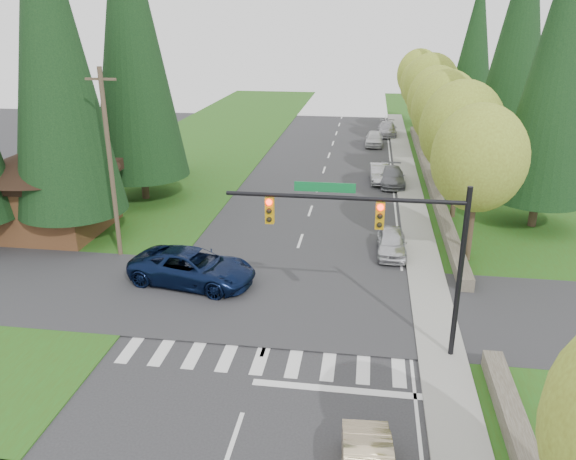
% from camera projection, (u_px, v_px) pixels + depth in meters
% --- Properties ---
extents(ground, '(120.00, 120.00, 0.00)m').
position_uv_depth(ground, '(242.00, 415.00, 18.41)').
color(ground, '#28282B').
rests_on(ground, ground).
extents(grass_east, '(14.00, 110.00, 0.06)m').
position_uv_depth(grass_east, '(515.00, 225.00, 35.16)').
color(grass_east, '#2E4D14').
rests_on(grass_east, ground).
extents(grass_west, '(14.00, 110.00, 0.06)m').
position_uv_depth(grass_west, '(121.00, 206.00, 38.66)').
color(grass_west, '#2E4D14').
rests_on(grass_west, ground).
extents(cross_street, '(120.00, 8.00, 0.10)m').
position_uv_depth(cross_street, '(280.00, 301.00, 25.82)').
color(cross_street, '#28282B').
rests_on(cross_street, ground).
extents(sidewalk_east, '(1.80, 80.00, 0.13)m').
position_uv_depth(sidewalk_east, '(414.00, 210.00, 37.82)').
color(sidewalk_east, gray).
rests_on(sidewalk_east, ground).
extents(curb_east, '(0.20, 80.00, 0.13)m').
position_uv_depth(curb_east, '(401.00, 209.00, 37.93)').
color(curb_east, gray).
rests_on(curb_east, ground).
extents(stone_wall_north, '(0.70, 40.00, 0.70)m').
position_uv_depth(stone_wall_north, '(429.00, 176.00, 44.89)').
color(stone_wall_north, '#4C4438').
rests_on(stone_wall_north, ground).
extents(traffic_signal, '(8.70, 0.37, 6.80)m').
position_uv_depth(traffic_signal, '(384.00, 232.00, 20.22)').
color(traffic_signal, black).
rests_on(traffic_signal, ground).
extents(brown_building, '(8.40, 8.40, 5.40)m').
position_uv_depth(brown_building, '(48.00, 181.00, 33.20)').
color(brown_building, '#4C2D19').
rests_on(brown_building, ground).
extents(utility_pole, '(1.60, 0.24, 10.00)m').
position_uv_depth(utility_pole, '(110.00, 164.00, 28.97)').
color(utility_pole, '#473828').
rests_on(utility_pole, ground).
extents(decid_tree_0, '(4.80, 4.80, 8.37)m').
position_uv_depth(decid_tree_0, '(479.00, 158.00, 28.14)').
color(decid_tree_0, '#38281C').
rests_on(decid_tree_0, ground).
extents(decid_tree_1, '(5.20, 5.20, 8.80)m').
position_uv_depth(decid_tree_1, '(462.00, 129.00, 34.54)').
color(decid_tree_1, '#38281C').
rests_on(decid_tree_1, ground).
extents(decid_tree_2, '(5.00, 5.00, 8.82)m').
position_uv_depth(decid_tree_2, '(445.00, 109.00, 40.99)').
color(decid_tree_2, '#38281C').
rests_on(decid_tree_2, ground).
extents(decid_tree_3, '(5.00, 5.00, 8.55)m').
position_uv_depth(decid_tree_3, '(437.00, 100.00, 47.55)').
color(decid_tree_3, '#38281C').
rests_on(decid_tree_3, ground).
extents(decid_tree_4, '(5.40, 5.40, 9.18)m').
position_uv_depth(decid_tree_4, '(431.00, 86.00, 53.87)').
color(decid_tree_4, '#38281C').
rests_on(decid_tree_4, ground).
extents(decid_tree_5, '(4.80, 4.80, 8.30)m').
position_uv_depth(decid_tree_5, '(422.00, 84.00, 60.56)').
color(decid_tree_5, '#38281C').
rests_on(decid_tree_5, ground).
extents(decid_tree_6, '(5.20, 5.20, 8.86)m').
position_uv_depth(decid_tree_6, '(419.00, 74.00, 66.91)').
color(decid_tree_6, '#38281C').
rests_on(decid_tree_6, ground).
extents(conifer_w_a, '(6.12, 6.12, 19.80)m').
position_uv_depth(conifer_w_a, '(52.00, 47.00, 29.29)').
color(conifer_w_a, '#38281C').
rests_on(conifer_w_a, ground).
extents(conifer_w_b, '(5.44, 5.44, 17.80)m').
position_uv_depth(conifer_w_b, '(43.00, 61.00, 33.75)').
color(conifer_w_b, '#38281C').
rests_on(conifer_w_b, ground).
extents(conifer_w_c, '(6.46, 6.46, 20.80)m').
position_uv_depth(conifer_w_c, '(131.00, 33.00, 36.38)').
color(conifer_w_c, '#38281C').
rests_on(conifer_w_c, ground).
extents(conifer_w_e, '(5.78, 5.78, 18.80)m').
position_uv_depth(conifer_w_e, '(139.00, 45.00, 42.56)').
color(conifer_w_e, '#38281C').
rests_on(conifer_w_e, ground).
extents(conifer_e_a, '(5.44, 5.44, 17.80)m').
position_uv_depth(conifer_e_a, '(558.00, 64.00, 31.56)').
color(conifer_e_a, '#38281C').
rests_on(conifer_e_a, ground).
extents(conifer_e_b, '(6.12, 6.12, 19.80)m').
position_uv_depth(conifer_e_b, '(520.00, 37.00, 44.03)').
color(conifer_e_b, '#38281C').
rests_on(conifer_e_b, ground).
extents(conifer_e_c, '(5.10, 5.10, 16.80)m').
position_uv_depth(conifer_e_c, '(475.00, 48.00, 57.65)').
color(conifer_e_c, '#38281C').
rests_on(conifer_e_c, ground).
extents(suv_navy, '(6.55, 3.88, 1.71)m').
position_uv_depth(suv_navy, '(193.00, 267.00, 27.24)').
color(suv_navy, '#0A1636').
rests_on(suv_navy, ground).
extents(parked_car_a, '(1.60, 3.94, 1.34)m').
position_uv_depth(parked_car_a, '(392.00, 243.00, 30.74)').
color(parked_car_a, silver).
rests_on(parked_car_a, ground).
extents(parked_car_b, '(2.00, 4.66, 1.34)m').
position_uv_depth(parked_car_b, '(392.00, 176.00, 43.53)').
color(parked_car_b, slate).
rests_on(parked_car_b, ground).
extents(parked_car_c, '(1.68, 4.19, 1.35)m').
position_uv_depth(parked_car_c, '(379.00, 173.00, 44.38)').
color(parked_car_c, '#A6A5AA').
rests_on(parked_car_c, ground).
extents(parked_car_d, '(1.81, 4.35, 1.47)m').
position_uv_depth(parked_car_d, '(374.00, 138.00, 56.88)').
color(parked_car_d, silver).
rests_on(parked_car_d, ground).
extents(parked_car_e, '(2.06, 4.97, 1.44)m').
position_uv_depth(parked_car_e, '(387.00, 129.00, 61.81)').
color(parked_car_e, '#A4A4A9').
rests_on(parked_car_e, ground).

